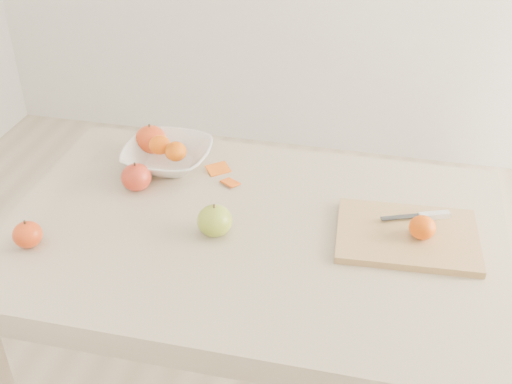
# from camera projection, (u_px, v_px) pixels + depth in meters

# --- Properties ---
(table) EXTENTS (1.20, 0.80, 0.75)m
(table) POSITION_uv_depth(u_px,v_px,m) (251.00, 259.00, 1.60)
(table) COLOR #C5B295
(table) RESTS_ON ground
(cutting_board) EXTENTS (0.34, 0.26, 0.02)m
(cutting_board) POSITION_uv_depth(u_px,v_px,m) (407.00, 236.00, 1.50)
(cutting_board) COLOR tan
(cutting_board) RESTS_ON table
(board_tangerine) EXTENTS (0.06, 0.06, 0.05)m
(board_tangerine) POSITION_uv_depth(u_px,v_px,m) (422.00, 227.00, 1.47)
(board_tangerine) COLOR #DA6007
(board_tangerine) RESTS_ON cutting_board
(fruit_bowl) EXTENTS (0.24, 0.24, 0.06)m
(fruit_bowl) POSITION_uv_depth(u_px,v_px,m) (168.00, 156.00, 1.77)
(fruit_bowl) COLOR white
(fruit_bowl) RESTS_ON table
(bowl_tangerine_near) EXTENTS (0.06, 0.06, 0.05)m
(bowl_tangerine_near) POSITION_uv_depth(u_px,v_px,m) (160.00, 145.00, 1.77)
(bowl_tangerine_near) COLOR #E74D08
(bowl_tangerine_near) RESTS_ON fruit_bowl
(bowl_tangerine_far) EXTENTS (0.06, 0.06, 0.05)m
(bowl_tangerine_far) POSITION_uv_depth(u_px,v_px,m) (176.00, 151.00, 1.73)
(bowl_tangerine_far) COLOR #CB4C07
(bowl_tangerine_far) RESTS_ON fruit_bowl
(orange_peel_a) EXTENTS (0.07, 0.07, 0.01)m
(orange_peel_a) POSITION_uv_depth(u_px,v_px,m) (218.00, 170.00, 1.76)
(orange_peel_a) COLOR #E05E0F
(orange_peel_a) RESTS_ON table
(orange_peel_b) EXTENTS (0.06, 0.05, 0.01)m
(orange_peel_b) POSITION_uv_depth(u_px,v_px,m) (230.00, 183.00, 1.70)
(orange_peel_b) COLOR #E1540F
(orange_peel_b) RESTS_ON table
(paring_knife) EXTENTS (0.17, 0.07, 0.01)m
(paring_knife) POSITION_uv_depth(u_px,v_px,m) (429.00, 216.00, 1.54)
(paring_knife) COLOR white
(paring_knife) RESTS_ON cutting_board
(apple_green) EXTENTS (0.08, 0.08, 0.08)m
(apple_green) POSITION_uv_depth(u_px,v_px,m) (215.00, 221.00, 1.50)
(apple_green) COLOR olive
(apple_green) RESTS_ON table
(apple_red_a) EXTENTS (0.09, 0.09, 0.08)m
(apple_red_a) POSITION_uv_depth(u_px,v_px,m) (151.00, 139.00, 1.82)
(apple_red_a) COLOR #A0190E
(apple_red_a) RESTS_ON table
(apple_red_b) EXTENTS (0.08, 0.08, 0.07)m
(apple_red_b) POSITION_uv_depth(u_px,v_px,m) (136.00, 177.00, 1.66)
(apple_red_b) COLOR #8F050C
(apple_red_b) RESTS_ON table
(apple_red_d) EXTENTS (0.07, 0.07, 0.06)m
(apple_red_d) POSITION_uv_depth(u_px,v_px,m) (28.00, 234.00, 1.47)
(apple_red_d) COLOR #A20C06
(apple_red_d) RESTS_ON table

